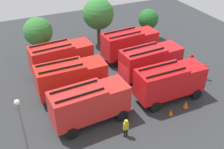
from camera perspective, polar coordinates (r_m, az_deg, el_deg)
name	(u,v)px	position (r m, az deg, el deg)	size (l,w,h in m)	color
ground_plane	(112,85)	(29.99, 0.00, -2.26)	(49.74, 49.74, 0.00)	#2D3033
fire_truck_0	(90,103)	(24.10, -4.72, -5.94)	(7.34, 3.12, 3.88)	red
fire_truck_1	(170,81)	(27.39, 11.99, -1.36)	(7.21, 2.77, 3.88)	red
fire_truck_2	(71,77)	(27.69, -8.55, -0.56)	(7.21, 2.77, 3.88)	red
fire_truck_3	(151,61)	(30.61, 8.10, 2.92)	(7.31, 3.05, 3.88)	red
fire_truck_4	(61,57)	(31.60, -10.59, 3.68)	(7.34, 3.14, 3.88)	red
fire_truck_5	(130,43)	(34.25, 3.70, 6.55)	(7.35, 3.17, 3.88)	red
firefighter_0	(205,71)	(32.23, 18.86, 0.69)	(0.47, 0.47, 1.83)	black
firefighter_1	(138,36)	(38.99, 5.42, 7.94)	(0.42, 0.48, 1.76)	black
firefighter_2	(191,60)	(34.22, 16.30, 2.93)	(0.48, 0.38, 1.70)	black
firefighter_3	(126,127)	(23.38, 2.92, -11.03)	(0.43, 0.29, 1.78)	black
firefighter_4	(189,67)	(32.50, 15.75, 1.52)	(0.48, 0.40, 1.81)	black
tree_0	(38,32)	(34.74, -15.24, 8.63)	(3.54, 3.54, 5.49)	brown
tree_1	(98,14)	(37.35, -2.89, 12.54)	(4.20, 4.20, 6.51)	brown
tree_2	(148,19)	(39.76, 7.63, 11.41)	(2.86, 2.86, 4.43)	brown
traffic_cone_0	(171,112)	(26.51, 12.21, -7.72)	(0.41, 0.41, 0.58)	#F2600C
traffic_cone_1	(152,86)	(29.71, 8.39, -2.32)	(0.42, 0.42, 0.60)	#F2600C
traffic_cone_2	(186,104)	(27.68, 15.21, -6.03)	(0.51, 0.51, 0.73)	#F2600C
lamppost	(24,133)	(19.55, -17.90, -11.64)	(0.36, 0.36, 6.79)	slate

